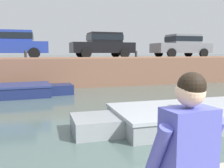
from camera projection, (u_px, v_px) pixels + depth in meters
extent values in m
plane|color=#4C605B|center=(91.00, 113.00, 7.97)|extent=(400.00, 400.00, 0.00)
cube|color=brown|center=(62.00, 70.00, 16.13)|extent=(60.00, 6.00, 1.60)
cube|color=#9F6C52|center=(67.00, 58.00, 13.29)|extent=(60.00, 0.24, 0.08)
cube|color=navy|center=(61.00, 89.00, 11.66)|extent=(1.10, 1.08, 0.45)
cube|color=#93999E|center=(215.00, 115.00, 6.92)|extent=(5.66, 2.25, 0.41)
cube|color=#93999E|center=(96.00, 125.00, 6.01)|extent=(1.15, 1.19, 0.41)
cube|color=#B1B7BD|center=(215.00, 107.00, 6.89)|extent=(5.73, 2.31, 0.08)
cube|color=#C64C51|center=(189.00, 106.00, 6.65)|extent=(0.21, 0.32, 0.44)
sphere|color=#A37556|center=(189.00, 94.00, 6.61)|extent=(0.19, 0.19, 0.19)
sphere|color=tan|center=(189.00, 92.00, 6.61)|extent=(0.17, 0.17, 0.17)
cube|color=#233893|center=(11.00, 47.00, 13.93)|extent=(4.08, 1.93, 0.64)
cube|color=#233893|center=(14.00, 36.00, 13.89)|extent=(2.06, 1.65, 0.60)
cube|color=black|center=(14.00, 36.00, 13.89)|extent=(2.14, 1.69, 0.33)
cylinder|color=black|center=(34.00, 53.00, 13.42)|extent=(0.61, 0.20, 0.60)
cylinder|color=black|center=(35.00, 53.00, 15.17)|extent=(0.61, 0.20, 0.60)
cube|color=black|center=(102.00, 48.00, 15.46)|extent=(3.86, 1.73, 0.64)
cube|color=black|center=(104.00, 38.00, 15.43)|extent=(1.94, 1.49, 0.60)
cube|color=black|center=(104.00, 38.00, 15.43)|extent=(2.02, 1.53, 0.33)
cylinder|color=black|center=(86.00, 53.00, 14.34)|extent=(0.60, 0.19, 0.60)
cylinder|color=black|center=(81.00, 53.00, 15.93)|extent=(0.60, 0.19, 0.60)
cylinder|color=black|center=(125.00, 53.00, 15.07)|extent=(0.60, 0.19, 0.60)
cylinder|color=black|center=(116.00, 53.00, 16.67)|extent=(0.60, 0.19, 0.60)
cube|color=slate|center=(181.00, 48.00, 17.09)|extent=(3.91, 1.73, 0.64)
cube|color=slate|center=(183.00, 39.00, 17.06)|extent=(1.96, 1.51, 0.60)
cube|color=black|center=(183.00, 39.00, 17.06)|extent=(2.04, 1.55, 0.33)
cylinder|color=black|center=(172.00, 53.00, 15.95)|extent=(0.60, 0.18, 0.60)
cylinder|color=black|center=(159.00, 53.00, 17.61)|extent=(0.60, 0.18, 0.60)
cylinder|color=black|center=(204.00, 53.00, 16.65)|extent=(0.60, 0.18, 0.60)
cylinder|color=black|center=(188.00, 53.00, 18.31)|extent=(0.60, 0.18, 0.60)
cylinder|color=#2D2B28|center=(26.00, 56.00, 12.79)|extent=(0.14, 0.14, 0.35)
sphere|color=#2D2B28|center=(26.00, 52.00, 12.76)|extent=(0.15, 0.15, 0.15)
cylinder|color=#2D2B28|center=(136.00, 55.00, 14.57)|extent=(0.14, 0.14, 0.35)
sphere|color=#2D2B28|center=(136.00, 52.00, 14.54)|extent=(0.15, 0.15, 0.15)
cube|color=#4C51B2|center=(188.00, 145.00, 1.70)|extent=(0.38, 0.25, 0.52)
cylinder|color=#4C51B2|center=(207.00, 145.00, 1.84)|extent=(0.12, 0.29, 0.47)
cylinder|color=#4C51B2|center=(157.00, 155.00, 1.67)|extent=(0.12, 0.29, 0.47)
sphere|color=beige|center=(190.00, 92.00, 1.66)|extent=(0.20, 0.20, 0.20)
sphere|color=black|center=(192.00, 86.00, 1.64)|extent=(0.19, 0.19, 0.19)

